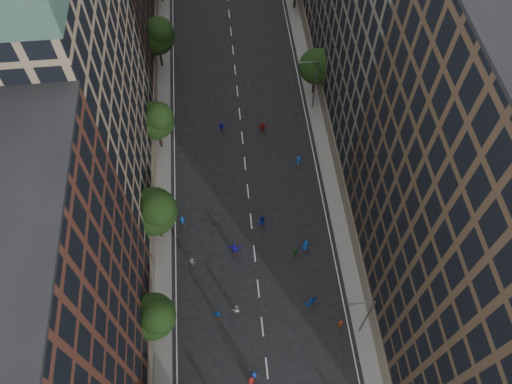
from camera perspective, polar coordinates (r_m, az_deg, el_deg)
The scene contains 29 objects.
ground at distance 70.03m, azimuth -1.55°, elevation 5.92°, with size 240.00×240.00×0.00m, color black.
sidewalk_left at distance 75.46m, azimuth -11.28°, elevation 9.57°, with size 4.00×105.00×0.15m, color slate.
sidewalk_right at distance 76.22m, azimuth 7.16°, elevation 10.98°, with size 4.00×105.00×0.15m, color slate.
bldg_left_a at distance 45.44m, azimuth -23.97°, elevation -13.35°, with size 14.00×22.00×30.00m, color #4F281E.
bldg_left_b at distance 56.50m, azimuth -21.47°, elevation 10.89°, with size 14.00×26.00×34.00m, color #8B745B.
bldg_right_a at distance 46.38m, azimuth 24.85°, elevation -2.97°, with size 14.00×30.00×36.00m, color #473526.
bldg_right_b at distance 64.73m, azimuth 15.77°, elevation 18.98°, with size 14.00×28.00×33.00m, color #5D564C.
tree_left_1 at distance 52.86m, azimuth -11.58°, elevation -13.75°, with size 4.80×4.80×8.21m.
tree_left_2 at distance 57.27m, azimuth -11.53°, elevation -2.10°, with size 5.60×5.60×9.45m.
tree_left_3 at distance 66.01m, azimuth -11.32°, elevation 8.13°, with size 5.00×5.00×8.58m.
tree_left_4 at distance 77.32m, azimuth -11.22°, elevation 17.20°, with size 5.40×5.40×9.08m.
tree_right_a at distance 72.47m, azimuth 7.10°, elevation 14.19°, with size 5.00×5.00×8.39m.
streetlamp_near at distance 53.46m, azimuth 12.41°, elevation -13.60°, with size 2.64×0.22×9.06m.
streetlamp_far at distance 70.60m, azimuth 6.62°, elevation 12.31°, with size 2.64×0.22×9.06m.
skater_1 at distance 55.03m, azimuth -0.24°, elevation -20.21°, with size 0.68×0.45×1.87m, color #153AAC.
skater_4 at distance 57.00m, azimuth -4.37°, elevation -13.80°, with size 1.03×0.43×1.76m, color #124594.
skater_5 at distance 57.62m, azimuth 6.30°, elevation -12.42°, with size 1.68×0.54×1.81m, color #164BB7.
skater_6 at distance 55.03m, azimuth -0.54°, elevation -20.74°, with size 0.81×0.53×1.66m, color #AD1C1D.
skater_7 at distance 57.26m, azimuth 9.60°, elevation -14.62°, with size 0.65×0.42×1.77m, color maroon.
skater_8 at distance 57.08m, azimuth -2.30°, elevation -13.24°, with size 0.86×0.67×1.77m, color #B7B8B3.
skater_9 at distance 59.83m, azimuth -7.33°, elevation -7.93°, with size 0.97×0.56×1.50m, color #48474D.
skater_10 at distance 59.98m, azimuth 4.50°, elevation -6.92°, with size 0.96×0.40×1.64m, color #1C5D1F.
skater_11 at distance 59.94m, azimuth -2.48°, elevation -6.50°, with size 1.75×0.56×1.88m, color #2017BB.
skater_12 at distance 60.36m, azimuth 5.68°, elevation -6.09°, with size 0.94×0.61×1.92m, color #13449C.
skater_13 at distance 62.33m, azimuth -8.41°, elevation -3.27°, with size 0.69×0.46×1.90m, color #123C96.
skater_14 at distance 61.62m, azimuth 0.64°, elevation -3.35°, with size 0.94×0.74×1.94m, color #1425A9.
skater_15 at distance 67.05m, azimuth 4.86°, elevation 3.55°, with size 1.06×0.61×1.64m, color #1442A4.
skater_16 at distance 70.49m, azimuth -3.97°, elevation 7.37°, with size 1.04×0.43×1.77m, color #1718BD.
skater_17 at distance 70.42m, azimuth 0.76°, elevation 7.41°, with size 1.56×0.50×1.69m, color maroon.
Camera 1 is at (-2.39, -3.72, 54.65)m, focal length 35.00 mm.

